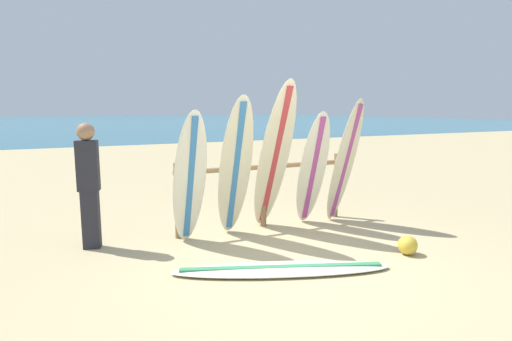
# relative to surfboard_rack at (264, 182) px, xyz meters

# --- Properties ---
(ground_plane) EXTENTS (120.00, 120.00, 0.00)m
(ground_plane) POSITION_rel_surfboard_rack_xyz_m (-0.42, -1.65, -0.75)
(ground_plane) COLOR tan
(ocean_water) EXTENTS (120.00, 80.00, 0.01)m
(ocean_water) POSITION_rel_surfboard_rack_xyz_m (-0.42, 56.35, -0.75)
(ocean_water) COLOR teal
(ocean_water) RESTS_ON ground
(surfboard_rack) EXTENTS (3.01, 0.09, 1.16)m
(surfboard_rack) POSITION_rel_surfboard_rack_xyz_m (0.00, 0.00, 0.00)
(surfboard_rack) COLOR olive
(surfboard_rack) RESTS_ON ground
(surfboard_leaning_far_left) EXTENTS (0.53, 0.63, 1.96)m
(surfboard_leaning_far_left) POSITION_rel_surfboard_rack_xyz_m (-1.37, -0.40, 0.23)
(surfboard_leaning_far_left) COLOR silver
(surfboard_leaning_far_left) RESTS_ON ground
(surfboard_leaning_left) EXTENTS (0.56, 0.94, 2.16)m
(surfboard_leaning_left) POSITION_rel_surfboard_rack_xyz_m (-0.68, -0.42, 0.33)
(surfboard_leaning_left) COLOR beige
(surfboard_leaning_left) RESTS_ON ground
(surfboard_leaning_center_left) EXTENTS (0.58, 1.00, 2.40)m
(surfboard_leaning_center_left) POSITION_rel_surfboard_rack_xyz_m (0.02, -0.32, 0.45)
(surfboard_leaning_center_left) COLOR beige
(surfboard_leaning_center_left) RESTS_ON ground
(surfboard_leaning_center) EXTENTS (0.57, 0.82, 1.93)m
(surfboard_leaning_center) POSITION_rel_surfboard_rack_xyz_m (0.72, -0.35, 0.21)
(surfboard_leaning_center) COLOR silver
(surfboard_leaning_center) RESTS_ON ground
(surfboard_leaning_center_right) EXTENTS (0.59, 0.75, 2.13)m
(surfboard_leaning_center_right) POSITION_rel_surfboard_rack_xyz_m (1.31, -0.42, 0.31)
(surfboard_leaning_center_right) COLOR beige
(surfboard_leaning_center_right) RESTS_ON ground
(surfboard_lying_on_sand) EXTENTS (2.68, 1.42, 0.08)m
(surfboard_lying_on_sand) POSITION_rel_surfboard_rack_xyz_m (-0.66, -1.83, -0.72)
(surfboard_lying_on_sand) COLOR silver
(surfboard_lying_on_sand) RESTS_ON ground
(beachgoer_standing) EXTENTS (0.32, 0.25, 1.77)m
(beachgoer_standing) POSITION_rel_surfboard_rack_xyz_m (-2.68, 0.09, 0.22)
(beachgoer_standing) COLOR #26262D
(beachgoer_standing) RESTS_ON ground
(beach_ball) EXTENTS (0.26, 0.26, 0.26)m
(beach_ball) POSITION_rel_surfboard_rack_xyz_m (1.17, -2.03, -0.62)
(beach_ball) COLOR gold
(beach_ball) RESTS_ON ground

